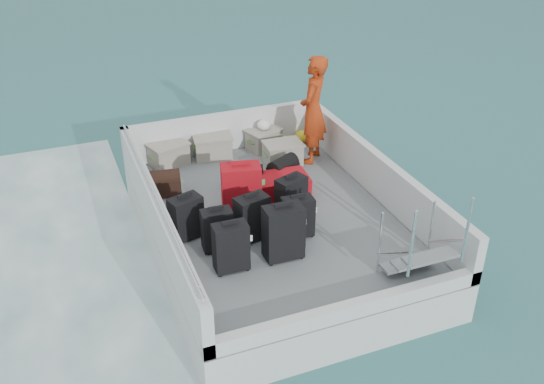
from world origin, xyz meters
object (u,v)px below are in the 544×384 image
Objects in this scene: suitcase_2 at (186,218)px; suitcase_6 at (298,217)px; suitcase_0 at (231,248)px; suitcase_4 at (252,218)px; suitcase_3 at (283,233)px; suitcase_5 at (241,190)px; crate_3 at (283,154)px; suitcase_7 at (291,197)px; crate_2 at (264,140)px; suitcase_8 at (281,185)px; passenger at (313,110)px; crate_0 at (169,155)px; crate_1 at (213,147)px; suitcase_1 at (217,230)px.

suitcase_2 is 1.06× the size of suitcase_6.
suitcase_0 reaches higher than suitcase_4.
suitcase_6 is (0.38, 0.41, -0.09)m from suitcase_3.
crate_3 is (1.19, 1.27, -0.21)m from suitcase_5.
suitcase_7 reaches higher than crate_2.
suitcase_8 is 1.55m from passenger.
crate_3 is (1.83, -0.70, 0.00)m from crate_0.
suitcase_4 is (-0.23, 0.57, -0.06)m from suitcase_3.
crate_1 is at bearing 0.00° from crate_0.
suitcase_7 reaches higher than suitcase_6.
suitcase_5 is 2.18m from passenger.
suitcase_3 is 1.71m from suitcase_8.
suitcase_8 is (0.76, 0.29, -0.23)m from suitcase_5.
suitcase_0 reaches higher than crate_0.
suitcase_4 reaches higher than suitcase_8.
suitcase_4 is 2.72m from passenger.
suitcase_7 is 0.99× the size of crate_1.
suitcase_0 reaches higher than suitcase_8.
crate_0 is (-1.17, 2.84, -0.12)m from suitcase_6.
crate_1 is at bearing 146.36° from crate_3.
suitcase_7 is at bearing -77.47° from crate_1.
passenger is at bearing 48.77° from suitcase_0.
crate_2 is 0.30× the size of passenger.
suitcase_5 reaches higher than suitcase_3.
suitcase_2 is 0.99m from suitcase_5.
suitcase_0 is at bearing -143.46° from suitcase_4.
crate_3 is at bearing 52.57° from suitcase_1.
crate_3 is at bearing 68.42° from suitcase_3.
suitcase_4 is (0.84, -0.37, 0.02)m from suitcase_2.
suitcase_8 is at bearing 3.27° from suitcase_2.
suitcase_0 is 0.83× the size of suitcase_8.
passenger is (0.61, -0.74, 0.76)m from crate_2.
crate_2 is at bearing 61.85° from suitcase_1.
suitcase_3 is at bearing -112.39° from crate_3.
suitcase_5 is at bearing 69.89° from suitcase_4.
crate_3 is at bearing 44.25° from suitcase_4.
crate_1 is at bearing 90.76° from suitcase_3.
crate_0 is (0.29, 2.31, -0.14)m from suitcase_2.
crate_3 reaches higher than suitcase_8.
crate_3 is 0.33× the size of passenger.
suitcase_5 is at bearing 97.05° from suitcase_3.
suitcase_3 is at bearing -76.50° from crate_0.
suitcase_1 is 0.78× the size of suitcase_5.
suitcase_0 is 1.08× the size of crate_1.
passenger is at bearing -17.33° from crate_0.
suitcase_6 is at bearing 21.63° from suitcase_0.
suitcase_3 is 1.23× the size of crate_1.
crate_1 reaches higher than crate_0.
suitcase_5 is 1.31× the size of suitcase_6.
crate_3 is (1.05, 2.55, -0.21)m from suitcase_3.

